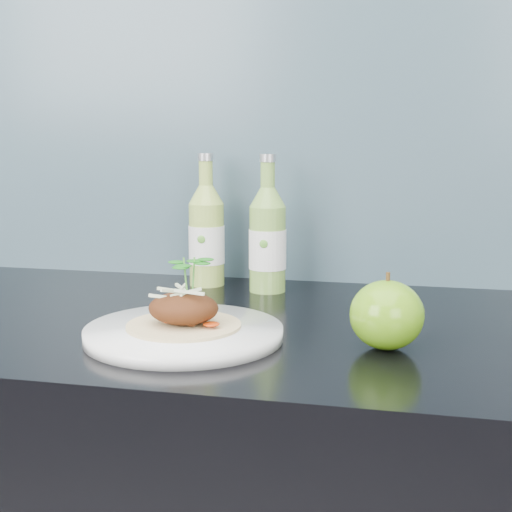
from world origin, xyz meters
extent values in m
cube|color=#74A0B6|center=(0.00, 1.99, 1.25)|extent=(4.00, 0.02, 0.70)
cylinder|color=white|center=(-0.06, 1.58, 0.91)|extent=(0.26, 0.26, 0.02)
cylinder|color=tan|center=(-0.06, 1.58, 0.92)|extent=(0.15, 0.15, 0.00)
ellipsoid|color=#53270F|center=(-0.06, 1.58, 0.94)|extent=(0.09, 0.08, 0.04)
ellipsoid|color=#49880E|center=(0.19, 1.60, 0.94)|extent=(0.11, 0.11, 0.08)
cylinder|color=#472D14|center=(0.19, 1.60, 0.99)|extent=(0.01, 0.00, 0.01)
cylinder|color=#9FBE4F|center=(-0.13, 1.91, 0.97)|extent=(0.07, 0.07, 0.14)
cone|color=#9FBE4F|center=(-0.13, 1.91, 1.06)|extent=(0.06, 0.06, 0.03)
cylinder|color=#9FBE4F|center=(-0.13, 1.91, 1.09)|extent=(0.02, 0.02, 0.04)
cylinder|color=silver|center=(-0.13, 1.91, 1.12)|extent=(0.03, 0.03, 0.01)
cylinder|color=white|center=(-0.13, 1.91, 0.97)|extent=(0.07, 0.07, 0.07)
ellipsoid|color=#59A533|center=(-0.13, 1.88, 0.98)|extent=(0.01, 0.00, 0.01)
cylinder|color=#79A946|center=(-0.02, 1.88, 0.97)|extent=(0.06, 0.06, 0.14)
cone|color=#79A946|center=(-0.02, 1.88, 1.06)|extent=(0.06, 0.06, 0.03)
cylinder|color=#79A946|center=(-0.02, 1.88, 1.09)|extent=(0.02, 0.02, 0.04)
cylinder|color=silver|center=(-0.02, 1.88, 1.12)|extent=(0.03, 0.03, 0.01)
cylinder|color=white|center=(-0.02, 1.88, 0.97)|extent=(0.06, 0.06, 0.07)
ellipsoid|color=#59A533|center=(-0.02, 1.85, 0.98)|extent=(0.01, 0.00, 0.01)
camera|label=1|loc=(0.22, 0.75, 1.16)|focal=50.00mm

